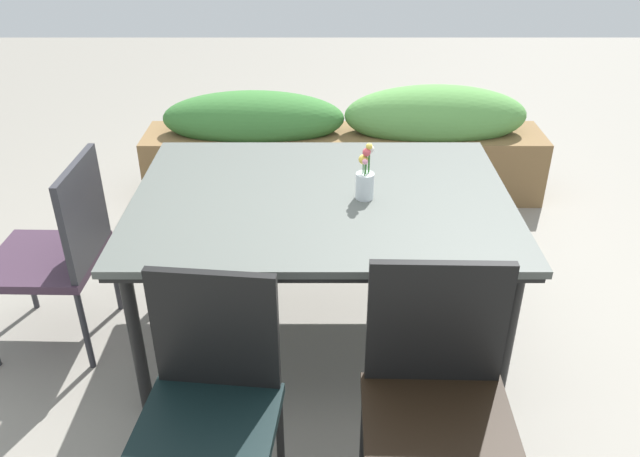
% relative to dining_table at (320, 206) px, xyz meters
% --- Properties ---
extents(ground_plane, '(12.00, 12.00, 0.00)m').
position_rel_dining_table_xyz_m(ground_plane, '(0.09, 0.03, -0.71)').
color(ground_plane, gray).
extents(dining_table, '(1.62, 1.18, 0.76)m').
position_rel_dining_table_xyz_m(dining_table, '(0.00, 0.00, 0.00)').
color(dining_table, '#4C514C').
rests_on(dining_table, ground).
extents(chair_near_left, '(0.48, 0.48, 0.93)m').
position_rel_dining_table_xyz_m(chair_near_left, '(-0.36, -0.97, -0.17)').
color(chair_near_left, black).
rests_on(chair_near_left, ground).
extents(chair_near_right, '(0.49, 0.49, 0.95)m').
position_rel_dining_table_xyz_m(chair_near_right, '(0.37, -0.96, -0.16)').
color(chair_near_right, black).
rests_on(chair_near_right, ground).
extents(chair_end_left, '(0.49, 0.49, 0.91)m').
position_rel_dining_table_xyz_m(chair_end_left, '(-1.18, -0.00, -0.20)').
color(chair_end_left, '#3B2838').
rests_on(chair_end_left, ground).
extents(flower_vase, '(0.08, 0.08, 0.25)m').
position_rel_dining_table_xyz_m(flower_vase, '(0.18, -0.02, 0.14)').
color(flower_vase, silver).
rests_on(flower_vase, dining_table).
extents(planter_box, '(2.64, 0.45, 0.76)m').
position_rel_dining_table_xyz_m(planter_box, '(0.16, 1.54, -0.35)').
color(planter_box, brown).
rests_on(planter_box, ground).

